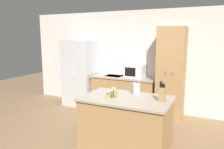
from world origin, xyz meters
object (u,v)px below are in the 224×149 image
at_px(refrigerator, 80,73).
at_px(fire_extinguisher, 65,94).
at_px(spice_bottle_tall_dark, 113,92).
at_px(spice_bottle_pale_salt, 117,95).
at_px(kettle, 136,88).
at_px(pantry_cabinet, 171,73).
at_px(spice_bottle_short_red, 108,96).
at_px(spice_bottle_amber_oil, 114,92).
at_px(spice_bottle_green_herb, 112,94).
at_px(microwave, 135,71).
at_px(knife_block, 162,94).

height_order(refrigerator, fire_extinguisher, refrigerator).
distance_m(spice_bottle_tall_dark, spice_bottle_pale_salt, 0.12).
relative_size(kettle, fire_extinguisher, 0.47).
bearing_deg(pantry_cabinet, spice_bottle_short_red, -110.21).
bearing_deg(refrigerator, spice_bottle_amber_oil, -42.06).
relative_size(pantry_cabinet, kettle, 9.64).
bearing_deg(spice_bottle_amber_oil, spice_bottle_green_herb, -80.05).
relative_size(spice_bottle_tall_dark, spice_bottle_pale_salt, 1.45).
height_order(spice_bottle_tall_dark, spice_bottle_short_red, spice_bottle_tall_dark).
bearing_deg(spice_bottle_amber_oil, refrigerator, 137.94).
distance_m(microwave, spice_bottle_amber_oil, 1.80).
bearing_deg(spice_bottle_amber_oil, fire_extinguisher, 145.08).
relative_size(knife_block, spice_bottle_tall_dark, 2.04).
distance_m(pantry_cabinet, kettle, 1.48).
height_order(spice_bottle_green_herb, kettle, kettle).
xyz_separation_m(refrigerator, spice_bottle_tall_dark, (1.83, -1.73, 0.05)).
xyz_separation_m(knife_block, kettle, (-0.55, 0.29, -0.03)).
bearing_deg(spice_bottle_amber_oil, pantry_cabinet, 68.39).
bearing_deg(spice_bottle_pale_salt, spice_bottle_amber_oil, 127.06).
height_order(microwave, spice_bottle_green_herb, microwave).
height_order(spice_bottle_amber_oil, spice_bottle_green_herb, spice_bottle_amber_oil).
bearing_deg(knife_block, spice_bottle_tall_dark, -175.73).
distance_m(spice_bottle_tall_dark, spice_bottle_short_red, 0.14).
distance_m(knife_block, spice_bottle_amber_oil, 0.86).
distance_m(pantry_cabinet, spice_bottle_pale_salt, 1.94).
bearing_deg(knife_block, spice_bottle_green_herb, -170.00).
distance_m(spice_bottle_pale_salt, kettle, 0.47).
bearing_deg(knife_block, kettle, 151.79).
relative_size(microwave, spice_bottle_green_herb, 3.15).
distance_m(refrigerator, microwave, 1.59).
xyz_separation_m(spice_bottle_amber_oil, spice_bottle_green_herb, (0.03, -0.16, -0.00)).
relative_size(knife_block, kettle, 1.53).
relative_size(refrigerator, spice_bottle_green_herb, 12.19).
relative_size(spice_bottle_amber_oil, fire_extinguisher, 0.32).
bearing_deg(knife_block, spice_bottle_pale_salt, -170.53).
relative_size(spice_bottle_tall_dark, spice_bottle_green_herb, 1.12).
height_order(microwave, spice_bottle_pale_salt, microwave).
height_order(knife_block, fire_extinguisher, knife_block).
relative_size(spice_bottle_amber_oil, kettle, 0.68).
distance_m(spice_bottle_short_red, fire_extinguisher, 3.17).
xyz_separation_m(spice_bottle_pale_salt, kettle, (0.21, 0.42, 0.05)).
relative_size(spice_bottle_pale_salt, kettle, 0.51).
relative_size(knife_block, spice_bottle_pale_salt, 2.97).
height_order(microwave, spice_bottle_tall_dark, microwave).
bearing_deg(spice_bottle_green_herb, knife_block, 10.00).
bearing_deg(pantry_cabinet, knife_block, -83.99).
xyz_separation_m(pantry_cabinet, kettle, (-0.36, -1.43, -0.09)).
distance_m(pantry_cabinet, spice_bottle_green_herb, 1.98).
bearing_deg(spice_bottle_pale_salt, spice_bottle_green_herb, -164.79).
bearing_deg(spice_bottle_pale_salt, spice_bottle_tall_dark, 148.07).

